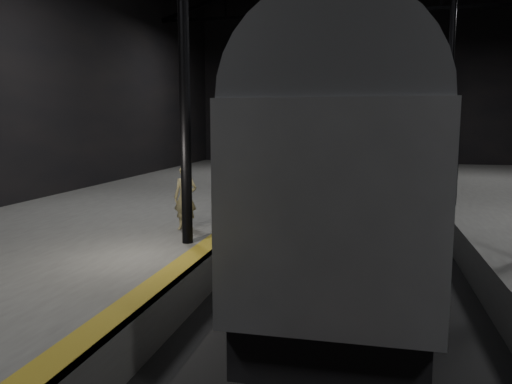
% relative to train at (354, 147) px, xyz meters
% --- Properties ---
extents(ground, '(44.00, 44.00, 0.00)m').
position_rel_train_xyz_m(ground, '(0.00, -1.42, -3.13)').
color(ground, black).
rests_on(ground, ground).
extents(platform_left, '(9.00, 43.80, 1.00)m').
position_rel_train_xyz_m(platform_left, '(-7.50, -1.42, -2.63)').
color(platform_left, '#4B4B48').
rests_on(platform_left, ground).
extents(tactile_strip, '(0.50, 43.80, 0.01)m').
position_rel_train_xyz_m(tactile_strip, '(-3.25, -1.42, -2.13)').
color(tactile_strip, olive).
rests_on(tactile_strip, platform_left).
extents(track, '(2.40, 43.00, 0.24)m').
position_rel_train_xyz_m(track, '(0.00, -1.42, -3.07)').
color(track, '#3F3328').
rests_on(track, ground).
extents(train, '(3.14, 21.01, 5.62)m').
position_rel_train_xyz_m(train, '(0.00, 0.00, 0.00)').
color(train, '#A3A6AB').
rests_on(train, ground).
extents(woman, '(0.67, 0.45, 1.77)m').
position_rel_train_xyz_m(woman, '(-4.39, -3.98, -1.25)').
color(woman, '#958A5B').
rests_on(woman, platform_left).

